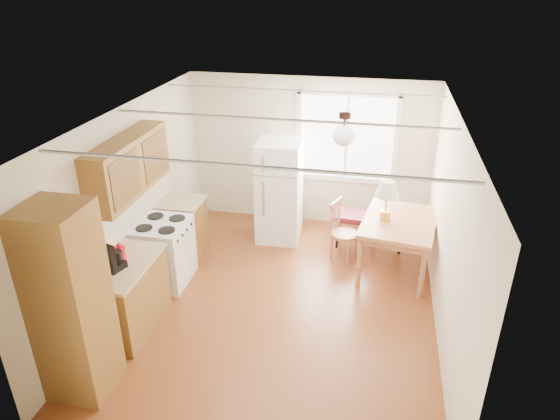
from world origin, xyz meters
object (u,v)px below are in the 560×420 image
(bench, at_px, (370,219))
(refrigerator, at_px, (279,191))
(chair, at_px, (340,226))
(dining_table, at_px, (399,227))

(bench, bearing_deg, refrigerator, -175.12)
(chair, bearing_deg, bench, 65.73)
(refrigerator, distance_m, bench, 1.50)
(refrigerator, xyz_separation_m, dining_table, (1.87, -0.64, -0.11))
(refrigerator, xyz_separation_m, chair, (1.02, -0.43, -0.30))
(refrigerator, distance_m, chair, 1.14)
(bench, relative_size, dining_table, 0.82)
(bench, height_order, chair, chair)
(refrigerator, bearing_deg, bench, -1.63)
(refrigerator, relative_size, bench, 1.38)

